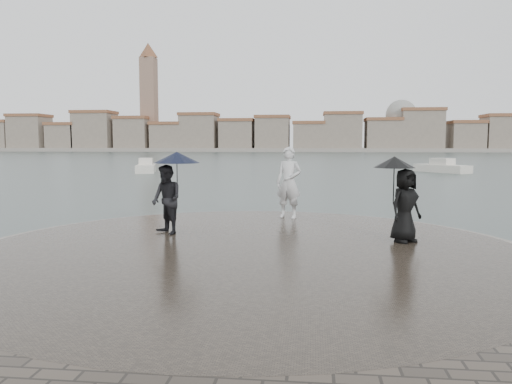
# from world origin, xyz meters

# --- Properties ---
(ground) EXTENTS (400.00, 400.00, 0.00)m
(ground) POSITION_xyz_m (0.00, 0.00, 0.00)
(ground) COLOR #2B3835
(ground) RESTS_ON ground
(kerb_ring) EXTENTS (12.50, 12.50, 0.32)m
(kerb_ring) POSITION_xyz_m (0.00, 3.50, 0.16)
(kerb_ring) COLOR gray
(kerb_ring) RESTS_ON ground
(quay_tip) EXTENTS (11.90, 11.90, 0.36)m
(quay_tip) POSITION_xyz_m (0.00, 3.50, 0.18)
(quay_tip) COLOR #2D261E
(quay_tip) RESTS_ON ground
(statue) EXTENTS (0.91, 0.74, 2.15)m
(statue) POSITION_xyz_m (0.63, 8.05, 1.43)
(statue) COLOR silver
(statue) RESTS_ON quay_tip
(visitor_left) EXTENTS (1.35, 1.19, 2.04)m
(visitor_left) POSITION_xyz_m (-2.18, 5.01, 1.51)
(visitor_left) COLOR black
(visitor_left) RESTS_ON quay_tip
(visitor_right) EXTENTS (1.21, 1.04, 1.95)m
(visitor_right) POSITION_xyz_m (3.37, 4.61, 1.44)
(visitor_right) COLOR black
(visitor_right) RESTS_ON quay_tip
(far_skyline) EXTENTS (260.00, 20.00, 37.00)m
(far_skyline) POSITION_xyz_m (-6.29, 160.71, 5.61)
(far_skyline) COLOR gray
(far_skyline) RESTS_ON ground
(boats) EXTENTS (43.09, 11.95, 1.50)m
(boats) POSITION_xyz_m (8.13, 37.10, 0.38)
(boats) COLOR silver
(boats) RESTS_ON ground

